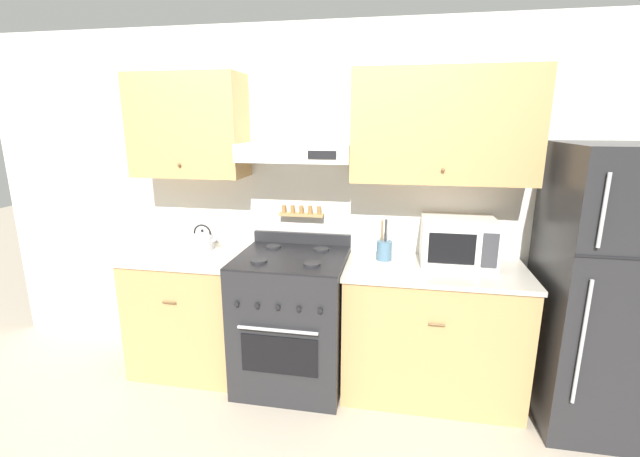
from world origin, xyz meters
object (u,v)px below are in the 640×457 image
object	(u,v)px
stove_range	(292,319)
microwave	(457,241)
tea_kettle	(203,240)
utensil_crock	(384,249)
refrigerator	(614,290)

from	to	relation	value
stove_range	microwave	bearing A→B (deg)	9.22
stove_range	microwave	size ratio (longest dim) A/B	2.15
tea_kettle	utensil_crock	world-z (taller)	utensil_crock
refrigerator	microwave	bearing A→B (deg)	166.90
stove_range	utensil_crock	bearing A→B (deg)	14.60
utensil_crock	refrigerator	bearing A→B (deg)	-7.87
refrigerator	tea_kettle	xyz separation A→B (m)	(-2.77, 0.19, 0.12)
stove_range	microwave	xyz separation A→B (m)	(1.13, 0.18, 0.60)
stove_range	refrigerator	xyz separation A→B (m)	(2.03, -0.03, 0.39)
refrigerator	utensil_crock	size ratio (longest dim) A/B	6.04
stove_range	tea_kettle	distance (m)	0.91
tea_kettle	utensil_crock	size ratio (longest dim) A/B	0.71
refrigerator	tea_kettle	bearing A→B (deg)	176.00
utensil_crock	tea_kettle	bearing A→B (deg)	-180.00
utensil_crock	stove_range	bearing A→B (deg)	-165.40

